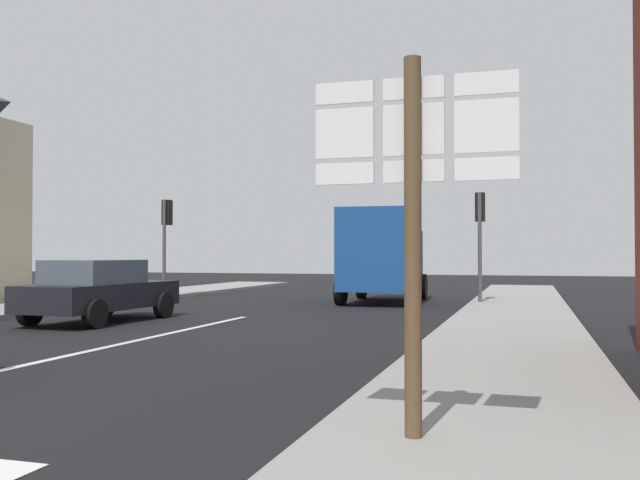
% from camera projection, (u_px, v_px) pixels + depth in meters
% --- Properties ---
extents(ground_plane, '(80.00, 80.00, 0.00)m').
position_uv_depth(ground_plane, '(210.00, 325.00, 15.74)').
color(ground_plane, black).
extents(sidewalk_right, '(2.81, 44.00, 0.14)m').
position_uv_depth(sidewalk_right, '(508.00, 343.00, 11.92)').
color(sidewalk_right, gray).
rests_on(sidewalk_right, ground).
extents(lane_centre_stripe, '(0.16, 12.00, 0.01)m').
position_uv_depth(lane_centre_stripe, '(107.00, 347.00, 11.91)').
color(lane_centre_stripe, silver).
rests_on(lane_centre_stripe, ground).
extents(sedan_far, '(2.12, 4.27, 1.47)m').
position_uv_depth(sedan_far, '(99.00, 290.00, 16.40)').
color(sedan_far, black).
rests_on(sedan_far, ground).
extents(delivery_truck, '(2.64, 5.08, 3.05)m').
position_uv_depth(delivery_truck, '(383.00, 253.00, 23.09)').
color(delivery_truck, '#19478C').
rests_on(delivery_truck, ground).
extents(route_sign_post, '(1.66, 0.14, 3.20)m').
position_uv_depth(route_sign_post, '(413.00, 205.00, 5.60)').
color(route_sign_post, brown).
rests_on(route_sign_post, ground).
extents(traffic_light_far_left, '(0.30, 0.49, 3.56)m').
position_uv_depth(traffic_light_far_left, '(166.00, 226.00, 24.86)').
color(traffic_light_far_left, '#47474C').
rests_on(traffic_light_far_left, ground).
extents(traffic_light_far_right, '(0.30, 0.49, 3.53)m').
position_uv_depth(traffic_light_far_right, '(480.00, 222.00, 21.58)').
color(traffic_light_far_right, '#47474C').
rests_on(traffic_light_far_right, ground).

